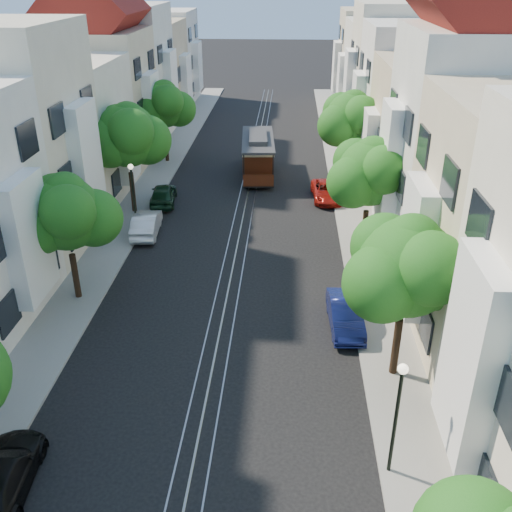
% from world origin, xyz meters
% --- Properties ---
extents(ground, '(200.00, 200.00, 0.00)m').
position_xyz_m(ground, '(0.00, 28.00, 0.00)').
color(ground, black).
rests_on(ground, ground).
extents(sidewalk_east, '(2.50, 80.00, 0.12)m').
position_xyz_m(sidewalk_east, '(7.25, 28.00, 0.06)').
color(sidewalk_east, gray).
rests_on(sidewalk_east, ground).
extents(sidewalk_west, '(2.50, 80.00, 0.12)m').
position_xyz_m(sidewalk_west, '(-7.25, 28.00, 0.06)').
color(sidewalk_west, gray).
rests_on(sidewalk_west, ground).
extents(rail_left, '(0.06, 80.00, 0.02)m').
position_xyz_m(rail_left, '(-0.55, 28.00, 0.01)').
color(rail_left, gray).
rests_on(rail_left, ground).
extents(rail_slot, '(0.06, 80.00, 0.02)m').
position_xyz_m(rail_slot, '(0.00, 28.00, 0.01)').
color(rail_slot, gray).
rests_on(rail_slot, ground).
extents(rail_right, '(0.06, 80.00, 0.02)m').
position_xyz_m(rail_right, '(0.55, 28.00, 0.01)').
color(rail_right, gray).
rests_on(rail_right, ground).
extents(lane_line, '(0.08, 80.00, 0.01)m').
position_xyz_m(lane_line, '(0.00, 28.00, 0.00)').
color(lane_line, tan).
rests_on(lane_line, ground).
extents(townhouses_east, '(7.75, 72.00, 12.00)m').
position_xyz_m(townhouses_east, '(11.87, 27.91, 5.18)').
color(townhouses_east, beige).
rests_on(townhouses_east, ground).
extents(townhouses_west, '(7.75, 72.00, 11.76)m').
position_xyz_m(townhouses_west, '(-11.87, 27.91, 5.08)').
color(townhouses_west, silver).
rests_on(townhouses_west, ground).
extents(tree_e_b, '(4.93, 4.08, 6.68)m').
position_xyz_m(tree_e_b, '(7.26, 8.98, 4.73)').
color(tree_e_b, black).
rests_on(tree_e_b, ground).
extents(tree_e_c, '(4.84, 3.99, 6.52)m').
position_xyz_m(tree_e_c, '(7.26, 19.98, 4.60)').
color(tree_e_c, black).
rests_on(tree_e_c, ground).
extents(tree_e_d, '(5.01, 4.16, 6.85)m').
position_xyz_m(tree_e_d, '(7.26, 30.98, 4.87)').
color(tree_e_d, black).
rests_on(tree_e_d, ground).
extents(tree_w_b, '(4.72, 3.87, 6.27)m').
position_xyz_m(tree_w_b, '(-7.14, 13.98, 4.40)').
color(tree_w_b, black).
rests_on(tree_w_b, ground).
extents(tree_w_c, '(5.13, 4.28, 7.09)m').
position_xyz_m(tree_w_c, '(-7.14, 24.98, 5.07)').
color(tree_w_c, black).
rests_on(tree_w_c, ground).
extents(tree_w_d, '(4.84, 3.99, 6.52)m').
position_xyz_m(tree_w_d, '(-7.14, 35.98, 4.60)').
color(tree_w_d, black).
rests_on(tree_w_d, ground).
extents(lamp_east, '(0.32, 0.32, 4.16)m').
position_xyz_m(lamp_east, '(6.30, 4.00, 2.85)').
color(lamp_east, black).
rests_on(lamp_east, ground).
extents(lamp_west, '(0.32, 0.32, 4.16)m').
position_xyz_m(lamp_west, '(-6.30, 22.00, 2.85)').
color(lamp_west, black).
rests_on(lamp_west, ground).
extents(cable_car, '(2.88, 7.75, 2.92)m').
position_xyz_m(cable_car, '(0.50, 33.12, 1.73)').
color(cable_car, black).
rests_on(cable_car, ground).
extents(parked_car_e_mid, '(1.56, 3.99, 1.29)m').
position_xyz_m(parked_car_e_mid, '(5.57, 12.27, 0.65)').
color(parked_car_e_mid, '#0D1445').
rests_on(parked_car_e_mid, ground).
extents(parked_car_e_far, '(2.25, 4.41, 1.19)m').
position_xyz_m(parked_car_e_far, '(5.60, 28.11, 0.60)').
color(parked_car_e_far, maroon).
rests_on(parked_car_e_far, ground).
extents(parked_car_w_near, '(2.17, 4.49, 1.26)m').
position_xyz_m(parked_car_w_near, '(-5.60, 2.54, 0.63)').
color(parked_car_w_near, black).
rests_on(parked_car_w_near, ground).
extents(parked_car_w_mid, '(1.76, 4.20, 1.35)m').
position_xyz_m(parked_car_w_mid, '(-5.60, 21.66, 0.67)').
color(parked_car_w_mid, silver).
rests_on(parked_car_w_mid, ground).
extents(parked_car_w_far, '(2.04, 4.18, 1.37)m').
position_xyz_m(parked_car_w_far, '(-5.60, 26.66, 0.69)').
color(parked_car_w_far, black).
rests_on(parked_car_w_far, ground).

